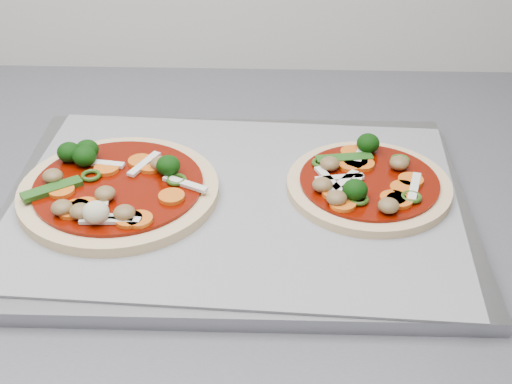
{
  "coord_description": "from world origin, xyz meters",
  "views": [
    {
      "loc": [
        -0.28,
        0.69,
        1.31
      ],
      "look_at": [
        -0.3,
        1.25,
        0.93
      ],
      "focal_mm": 50.0,
      "sensor_mm": 36.0,
      "label": 1
    }
  ],
  "objects": [
    {
      "name": "baking_tray",
      "position": [
        -0.32,
        1.26,
        0.91
      ],
      "size": [
        0.45,
        0.33,
        0.01
      ],
      "primitive_type": "cube",
      "rotation": [
        0.0,
        0.0,
        0.0
      ],
      "color": "gray",
      "rests_on": "countertop"
    },
    {
      "name": "parchment",
      "position": [
        -0.32,
        1.26,
        0.92
      ],
      "size": [
        0.44,
        0.33,
        0.0
      ],
      "primitive_type": "cube",
      "rotation": [
        0.0,
        0.0,
        -0.05
      ],
      "color": "gray",
      "rests_on": "baking_tray"
    },
    {
      "name": "pizza_left",
      "position": [
        -0.44,
        1.26,
        0.93
      ],
      "size": [
        0.2,
        0.2,
        0.03
      ],
      "rotation": [
        0.0,
        0.0,
        -0.01
      ],
      "color": "beige",
      "rests_on": "parchment"
    },
    {
      "name": "pizza_right",
      "position": [
        -0.19,
        1.28,
        0.93
      ],
      "size": [
        0.16,
        0.16,
        0.03
      ],
      "rotation": [
        0.0,
        0.0,
        -0.0
      ],
      "color": "beige",
      "rests_on": "parchment"
    }
  ]
}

